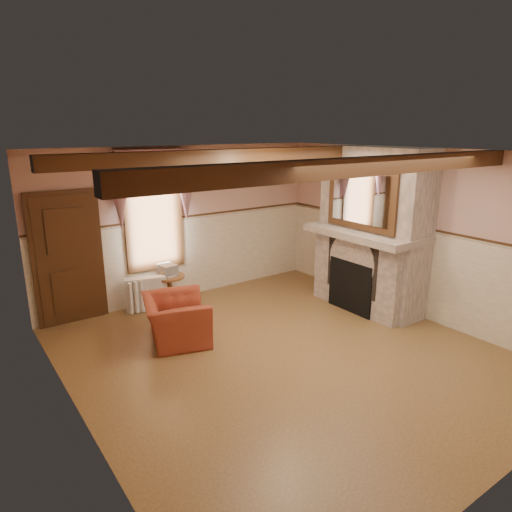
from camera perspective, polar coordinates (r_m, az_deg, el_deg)
floor at (r=6.61m, az=3.62°, el=-12.20°), size 5.50×6.00×0.01m
ceiling at (r=5.86m, az=4.10°, el=12.81°), size 5.50×6.00×0.01m
wall_back at (r=8.55m, az=-9.00°, el=4.09°), size 5.50×0.02×2.80m
wall_left at (r=4.91m, az=-21.97°, el=-5.61°), size 0.02×6.00×2.80m
wall_right at (r=8.07m, az=19.18°, el=2.71°), size 0.02×6.00×2.80m
wainscot at (r=6.30m, az=3.74°, el=-6.15°), size 5.50×6.00×1.50m
chair_rail at (r=6.06m, az=3.87°, el=0.44°), size 5.50×6.00×0.08m
firebox at (r=8.11m, az=12.03°, el=-3.66°), size 0.20×0.95×0.90m
armchair at (r=6.97m, az=-9.95°, el=-7.82°), size 1.18×1.26×0.68m
side_table at (r=8.39m, az=-10.72°, el=-4.21°), size 0.65×0.65×0.55m
book_stack at (r=8.30m, az=-10.98°, el=-1.71°), size 0.29×0.34×0.20m
radiator at (r=8.22m, az=-13.60°, el=-4.62°), size 0.72×0.38×0.60m
bowl at (r=8.07m, az=13.24°, el=3.64°), size 0.35×0.35×0.09m
mantel_clock at (r=8.51m, az=9.83°, el=4.83°), size 0.14×0.24×0.20m
oil_lamp at (r=8.44m, az=10.34°, el=4.98°), size 0.11×0.11×0.28m
candle_red at (r=7.76m, az=15.90°, el=3.26°), size 0.06×0.06×0.16m
jar_yellow at (r=7.78m, az=15.80°, el=3.14°), size 0.06×0.06×0.12m
fireplace at (r=8.17m, az=14.44°, el=3.25°), size 0.85×2.00×2.80m
mantel at (r=8.05m, az=13.59°, el=2.82°), size 1.05×2.05×0.12m
overmantel_mirror at (r=7.80m, az=12.97°, el=7.03°), size 0.06×1.44×1.04m
door at (r=7.89m, az=-22.40°, el=-0.50°), size 1.10×0.10×2.10m
window at (r=8.23m, az=-12.72°, el=5.23°), size 1.06×0.08×2.02m
window_drapes at (r=8.07m, az=-12.72°, el=9.33°), size 1.30×0.14×1.40m
ceiling_beam_front at (r=5.00m, az=13.02°, el=10.83°), size 5.50×0.18×0.20m
ceiling_beam_back at (r=6.83m, az=-2.48°, el=12.40°), size 5.50×0.18×0.20m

